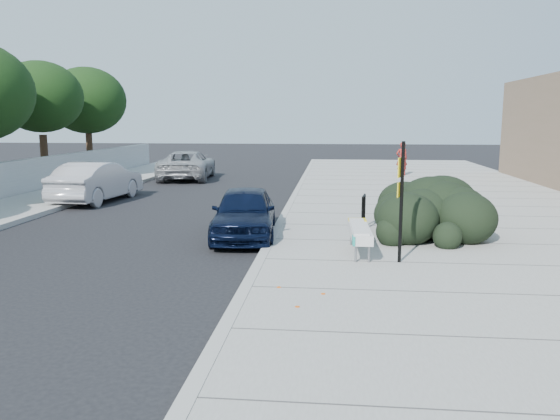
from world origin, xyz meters
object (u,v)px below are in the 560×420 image
at_px(sedan_navy, 245,212).
at_px(sign_post, 401,194).
at_px(bench, 360,232).
at_px(bike_rack, 363,209).
at_px(pedestrian, 402,159).
at_px(suv_silver, 187,165).
at_px(wagon_silver, 97,182).

bearing_deg(sedan_navy, sign_post, -41.89).
height_order(bench, sign_post, sign_post).
height_order(bike_rack, sedan_navy, sedan_navy).
relative_size(bench, pedestrian, 1.18).
bearing_deg(pedestrian, suv_silver, -8.28).
bearing_deg(suv_silver, sign_post, 112.72).
height_order(sedan_navy, suv_silver, suv_silver).
distance_m(sign_post, wagon_silver, 13.61).
bearing_deg(bike_rack, sign_post, -72.78).
distance_m(bench, bike_rack, 2.81).
relative_size(sedan_navy, suv_silver, 0.74).
bearing_deg(bench, wagon_silver, 138.57).
xyz_separation_m(sign_post, suv_silver, (-9.12, 16.86, -0.84)).
relative_size(sedan_navy, wagon_silver, 0.86).
bearing_deg(bike_rack, wagon_silver, 160.31).
xyz_separation_m(sedan_navy, suv_silver, (-5.38, 14.09, 0.07)).
height_order(bike_rack, wagon_silver, wagon_silver).
xyz_separation_m(bench, sedan_navy, (-2.95, 2.08, 0.04)).
relative_size(bike_rack, pedestrian, 0.53).
distance_m(bench, pedestrian, 18.06).
relative_size(sedan_navy, pedestrian, 2.24).
xyz_separation_m(bench, suv_silver, (-8.32, 16.17, 0.10)).
height_order(wagon_silver, pedestrian, pedestrian).
bearing_deg(sedan_navy, pedestrian, 63.77).
height_order(bike_rack, sign_post, sign_post).
distance_m(bike_rack, suv_silver, 15.87).
height_order(sedan_navy, wagon_silver, wagon_silver).
bearing_deg(bench, bike_rack, 83.52).
bearing_deg(sedan_navy, bike_rack, 7.44).
distance_m(wagon_silver, suv_silver, 8.28).
xyz_separation_m(wagon_silver, pedestrian, (12.69, 9.80, 0.28)).
bearing_deg(bench, suv_silver, 115.45).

